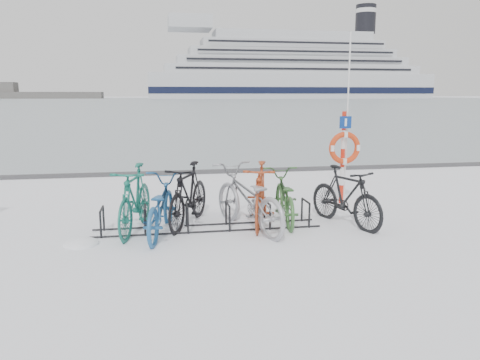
% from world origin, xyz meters
% --- Properties ---
extents(ground, '(900.00, 900.00, 0.00)m').
position_xyz_m(ground, '(0.00, 0.00, 0.00)').
color(ground, white).
rests_on(ground, ground).
extents(ice_sheet, '(400.00, 298.00, 0.02)m').
position_xyz_m(ice_sheet, '(0.00, 155.00, 0.01)').
color(ice_sheet, '#A0AEB5').
rests_on(ice_sheet, ground).
extents(quay_edge, '(400.00, 0.25, 0.10)m').
position_xyz_m(quay_edge, '(0.00, 5.90, 0.05)').
color(quay_edge, '#3F3F42').
rests_on(quay_edge, ground).
extents(bike_rack, '(4.00, 0.48, 0.46)m').
position_xyz_m(bike_rack, '(0.00, 0.00, 0.18)').
color(bike_rack, black).
rests_on(bike_rack, ground).
extents(lifebuoy_station, '(0.70, 0.22, 3.63)m').
position_xyz_m(lifebuoy_station, '(3.11, 1.46, 1.22)').
color(lifebuoy_station, red).
rests_on(lifebuoy_station, ground).
extents(cruise_ferry, '(146.81, 27.67, 48.24)m').
position_xyz_m(cruise_ferry, '(67.64, 233.21, 13.14)').
color(cruise_ferry, silver).
rests_on(cruise_ferry, ground).
extents(bike_0, '(0.98, 2.06, 1.19)m').
position_xyz_m(bike_0, '(-1.25, 0.13, 0.60)').
color(bike_0, '#186A59').
rests_on(bike_0, ground).
extents(bike_1, '(1.07, 2.07, 1.04)m').
position_xyz_m(bike_1, '(-0.82, -0.15, 0.52)').
color(bike_1, '#225A91').
rests_on(bike_1, ground).
extents(bike_2, '(1.28, 2.00, 1.17)m').
position_xyz_m(bike_2, '(-0.31, 0.38, 0.58)').
color(bike_2, black).
rests_on(bike_2, ground).
extents(bike_3, '(1.48, 2.35, 1.16)m').
position_xyz_m(bike_3, '(0.71, -0.08, 0.58)').
color(bike_3, '#999AA0').
rests_on(bike_3, ground).
extents(bike_4, '(1.07, 2.02, 1.17)m').
position_xyz_m(bike_4, '(0.99, 0.17, 0.58)').
color(bike_4, '#A53C1C').
rests_on(bike_4, ground).
extents(bike_5, '(0.86, 1.96, 1.00)m').
position_xyz_m(bike_5, '(1.47, 0.29, 0.50)').
color(bike_5, '#376630').
rests_on(bike_5, ground).
extents(bike_6, '(1.13, 1.91, 1.11)m').
position_xyz_m(bike_6, '(2.51, -0.12, 0.55)').
color(bike_6, black).
rests_on(bike_6, ground).
extents(snow_drifts, '(5.59, 1.60, 0.19)m').
position_xyz_m(snow_drifts, '(0.09, 0.07, 0.00)').
color(snow_drifts, white).
rests_on(snow_drifts, ground).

